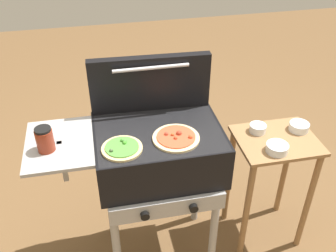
% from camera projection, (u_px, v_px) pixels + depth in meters
% --- Properties ---
extents(ground_plane, '(8.00, 8.00, 0.00)m').
position_uv_depth(ground_plane, '(160.00, 247.00, 2.45)').
color(ground_plane, brown).
extents(grill, '(0.96, 0.53, 0.90)m').
position_uv_depth(grill, '(156.00, 154.00, 2.01)').
color(grill, black).
rests_on(grill, ground_plane).
extents(grill_lid_open, '(0.63, 0.09, 0.30)m').
position_uv_depth(grill_lid_open, '(150.00, 83.00, 2.02)').
color(grill_lid_open, black).
rests_on(grill_lid_open, grill).
extents(pizza_pepperoni, '(0.23, 0.23, 0.04)m').
position_uv_depth(pizza_pepperoni, '(176.00, 138.00, 1.87)').
color(pizza_pepperoni, beige).
rests_on(pizza_pepperoni, grill).
extents(pizza_veggie, '(0.19, 0.19, 0.03)m').
position_uv_depth(pizza_veggie, '(122.00, 148.00, 1.80)').
color(pizza_veggie, '#E0C17F').
rests_on(pizza_veggie, grill).
extents(sauce_jar, '(0.08, 0.08, 0.12)m').
position_uv_depth(sauce_jar, '(45.00, 139.00, 1.77)').
color(sauce_jar, maroon).
rests_on(sauce_jar, grill).
extents(prep_table, '(0.44, 0.36, 0.75)m').
position_uv_depth(prep_table, '(271.00, 168.00, 2.25)').
color(prep_table, olive).
rests_on(prep_table, ground_plane).
extents(topping_bowl_near, '(0.11, 0.11, 0.04)m').
position_uv_depth(topping_bowl_near, '(299.00, 127.00, 2.19)').
color(topping_bowl_near, silver).
rests_on(topping_bowl_near, prep_table).
extents(topping_bowl_far, '(0.09, 0.09, 0.04)m').
position_uv_depth(topping_bowl_far, '(258.00, 129.00, 2.18)').
color(topping_bowl_far, silver).
rests_on(topping_bowl_far, prep_table).
extents(topping_bowl_middle, '(0.12, 0.12, 0.04)m').
position_uv_depth(topping_bowl_middle, '(277.00, 148.00, 2.03)').
color(topping_bowl_middle, silver).
rests_on(topping_bowl_middle, prep_table).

